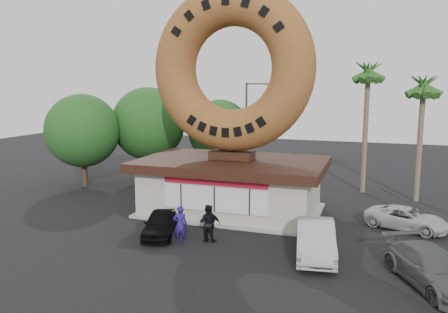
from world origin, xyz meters
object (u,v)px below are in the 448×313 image
donut_shop (232,184)px  car_black (160,224)px  person_center (208,223)px  car_silver (315,239)px  street_lamp (248,125)px  giant_donut (232,69)px  person_left (180,225)px  car_white (406,219)px  car_grey (431,268)px  person_right (210,224)px

donut_shop → car_black: 5.91m
person_center → car_silver: size_ratio=0.39×
street_lamp → giant_donut: bearing=-79.5°
person_left → car_black: person_left is taller
street_lamp → car_silver: (7.67, -15.55, -3.69)m
person_left → car_silver: bearing=160.5°
person_center → car_white: (9.51, 5.23, -0.34)m
street_lamp → car_white: (11.85, -10.13, -3.89)m
person_center → car_black: bearing=-1.0°
donut_shop → person_center: 5.42m
person_left → car_black: size_ratio=0.51×
donut_shop → car_silver: donut_shop is taller
donut_shop → person_center: size_ratio=5.97×
car_grey → car_white: car_grey is taller
giant_donut → person_left: bearing=-96.3°
donut_shop → person_left: size_ratio=5.91×
street_lamp → person_right: bearing=-80.9°
person_right → car_grey: person_right is taller
giant_donut → person_left: 9.90m
donut_shop → person_left: bearing=-96.3°
person_center → person_right: size_ratio=1.03×
person_right → car_grey: bearing=158.1°
car_black → car_grey: (12.63, -1.73, 0.07)m
donut_shop → car_black: size_ratio=2.98×
person_center → person_right: bearing=156.5°
car_black → car_white: size_ratio=0.88×
donut_shop → street_lamp: (-1.86, 10.02, 2.72)m
donut_shop → giant_donut: size_ratio=1.14×
car_black → car_grey: car_grey is taller
car_grey → street_lamp: bearing=99.3°
person_center → car_silver: bearing=175.9°
car_silver → street_lamp: bearing=106.9°
car_black → car_white: bearing=5.8°
giant_donut → car_silver: bearing=-43.7°
street_lamp → car_grey: size_ratio=1.63×
person_left → car_grey: bearing=150.3°
street_lamp → car_black: (-0.31, -15.40, -3.84)m
car_grey → car_silver: bearing=134.8°
car_white → person_right: bearing=138.5°
donut_shop → giant_donut: giant_donut is taller
person_left → car_silver: 6.52m
donut_shop → car_white: size_ratio=2.62×
giant_donut → car_silver: giant_donut is taller
giant_donut → car_white: 12.87m
person_right → street_lamp: bearing=-92.8°
giant_donut → car_black: (-2.17, -5.40, -8.07)m
car_black → car_silver: (7.98, -0.15, 0.15)m
car_silver → car_white: (4.18, 5.42, -0.19)m
donut_shop → car_black: donut_shop is taller
car_black → car_white: car_black is taller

